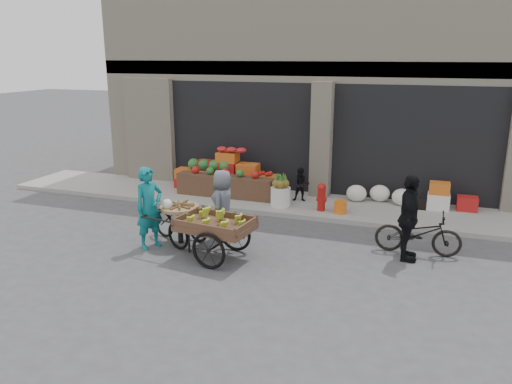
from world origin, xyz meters
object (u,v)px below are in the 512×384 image
(vendor_woman, at_px, (149,208))
(vendor_grey, at_px, (223,205))
(pineapple_bin, at_px, (281,197))
(orange_bucket, at_px, (340,207))
(fire_hydrant, at_px, (321,196))
(cyclist, at_px, (409,218))
(tricycle_cart, at_px, (180,218))
(bicycle, at_px, (418,233))
(seated_person, at_px, (301,185))
(banana_cart, at_px, (213,222))

(vendor_woman, xyz_separation_m, vendor_grey, (1.25, 1.01, -0.09))
(pineapple_bin, xyz_separation_m, orange_bucket, (1.60, -0.10, -0.10))
(fire_hydrant, bearing_deg, orange_bucket, -5.71)
(cyclist, bearing_deg, orange_bucket, 35.61)
(pineapple_bin, xyz_separation_m, tricycle_cart, (-1.40, -2.98, 0.20))
(tricycle_cart, relative_size, bicycle, 0.84)
(pineapple_bin, xyz_separation_m, vendor_grey, (-0.62, -2.40, 0.41))
(fire_hydrant, bearing_deg, cyclist, -45.81)
(tricycle_cart, height_order, cyclist, cyclist)
(seated_person, relative_size, bicycle, 0.54)
(pineapple_bin, bearing_deg, tricycle_cart, -115.08)
(banana_cart, height_order, bicycle, banana_cart)
(tricycle_cart, bearing_deg, fire_hydrant, 70.68)
(cyclist, bearing_deg, vendor_grey, 89.18)
(cyclist, bearing_deg, bicycle, -28.53)
(banana_cart, relative_size, vendor_grey, 1.66)
(orange_bucket, height_order, banana_cart, banana_cart)
(bicycle, bearing_deg, tricycle_cart, 100.16)
(bicycle, xyz_separation_m, cyclist, (-0.20, -0.40, 0.43))
(orange_bucket, distance_m, banana_cart, 3.96)
(vendor_woman, bearing_deg, seated_person, -2.44)
(pineapple_bin, relative_size, vendor_woman, 0.30)
(pineapple_bin, xyz_separation_m, cyclist, (3.31, -2.33, 0.51))
(orange_bucket, xyz_separation_m, cyclist, (1.71, -2.23, 0.61))
(fire_hydrant, relative_size, banana_cart, 0.27)
(tricycle_cart, bearing_deg, vendor_woman, -116.58)
(fire_hydrant, bearing_deg, banana_cart, -113.15)
(vendor_woman, bearing_deg, banana_cart, -66.44)
(orange_bucket, distance_m, vendor_woman, 4.83)
(vendor_woman, bearing_deg, cyclist, -51.14)
(banana_cart, bearing_deg, vendor_woman, -175.84)
(banana_cart, distance_m, vendor_woman, 1.50)
(tricycle_cart, xyz_separation_m, cyclist, (4.71, 0.65, 0.31))
(pineapple_bin, height_order, fire_hydrant, fire_hydrant)
(seated_person, bearing_deg, bicycle, -49.06)
(tricycle_cart, bearing_deg, cyclist, 29.00)
(cyclist, bearing_deg, pineapple_bin, 52.96)
(seated_person, relative_size, tricycle_cart, 0.64)
(pineapple_bin, bearing_deg, orange_bucket, -3.58)
(seated_person, bearing_deg, cyclist, -55.13)
(vendor_woman, distance_m, bicycle, 5.60)
(orange_bucket, xyz_separation_m, vendor_woman, (-3.47, -3.31, 0.60))
(seated_person, relative_size, vendor_grey, 0.59)
(tricycle_cart, relative_size, cyclist, 0.83)
(seated_person, relative_size, vendor_woman, 0.53)
(banana_cart, xyz_separation_m, vendor_grey, (-0.25, 1.10, 0.03))
(orange_bucket, distance_m, seated_person, 1.42)
(banana_cart, xyz_separation_m, tricycle_cart, (-1.02, 0.52, -0.19))
(pineapple_bin, height_order, banana_cart, banana_cart)
(fire_hydrant, xyz_separation_m, vendor_woman, (-2.97, -3.36, 0.37))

